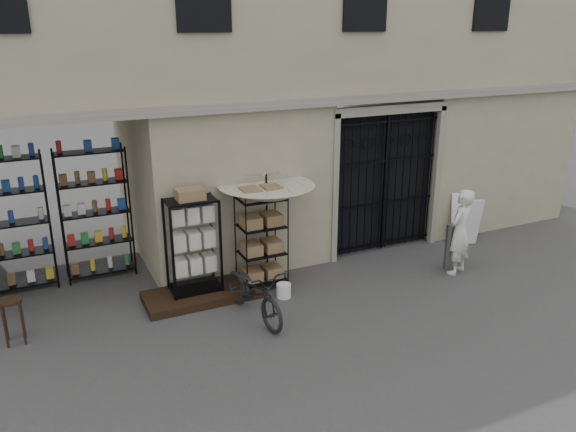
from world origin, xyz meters
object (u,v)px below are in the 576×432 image
wooden_stool (13,320)px  steel_bollard (449,247)px  easel_sign (466,220)px  white_bucket (284,291)px  wire_rack (262,242)px  market_umbrella (266,190)px  display_cabinet (194,250)px  bicycle (254,317)px  shopkeeper (456,272)px

wooden_stool → steel_bollard: 7.76m
wooden_stool → easel_sign: 8.95m
white_bucket → steel_bollard: bearing=-4.5°
wire_rack → steel_bollard: (3.63, -0.82, -0.42)m
wire_rack → market_umbrella: (0.19, 0.20, 0.90)m
market_umbrella → easel_sign: size_ratio=2.31×
steel_bollard → easel_sign: (1.21, 0.91, 0.09)m
market_umbrella → white_bucket: size_ratio=9.61×
steel_bollard → display_cabinet: bearing=169.3°
bicycle → easel_sign: bearing=3.3°
white_bucket → shopkeeper: size_ratio=0.15×
display_cabinet → bicycle: 1.57m
display_cabinet → easel_sign: bearing=-19.8°
market_umbrella → bicycle: size_ratio=1.42×
steel_bollard → easel_sign: easel_sign is taller
wooden_stool → shopkeeper: (7.77, -0.85, -0.38)m
bicycle → shopkeeper: size_ratio=1.04×
steel_bollard → bicycle: bearing=-177.5°
bicycle → wooden_stool: bicycle is taller
wire_rack → market_umbrella: size_ratio=0.73×
market_umbrella → steel_bollard: size_ratio=2.68×
steel_bollard → easel_sign: bearing=36.8°
market_umbrella → easel_sign: 4.81m
wire_rack → bicycle: size_ratio=1.03×
bicycle → steel_bollard: bearing=-5.6°
white_bucket → steel_bollard: 3.47m
bicycle → steel_bollard: 4.21m
easel_sign → display_cabinet: bearing=-159.5°
bicycle → wooden_stool: 3.66m
wooden_stool → easel_sign: easel_sign is taller
bicycle → easel_sign: 5.53m
wire_rack → easel_sign: bearing=11.5°
display_cabinet → easel_sign: (6.06, -0.01, -0.34)m
wooden_stool → steel_bollard: steel_bollard is taller
wooden_stool → display_cabinet: bearing=5.6°
display_cabinet → white_bucket: (1.41, -0.65, -0.77)m
display_cabinet → white_bucket: bearing=-44.5°
white_bucket → wooden_stool: (-4.29, 0.37, 0.25)m
wooden_stool → steel_bollard: (7.74, -0.64, 0.09)m
wire_rack → steel_bollard: bearing=-2.2°
display_cabinet → shopkeeper: size_ratio=1.07×
bicycle → shopkeeper: 4.22m
bicycle → easel_sign: easel_sign is taller
bicycle → shopkeeper: bearing=-8.5°
display_cabinet → easel_sign: 6.07m
display_cabinet → wooden_stool: (-2.89, -0.28, -0.52)m
wooden_stool → shopkeeper: bearing=-6.2°
bicycle → steel_bollard: steel_bollard is taller
wire_rack → wooden_stool: 4.15m
wire_rack → white_bucket: bearing=-61.0°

